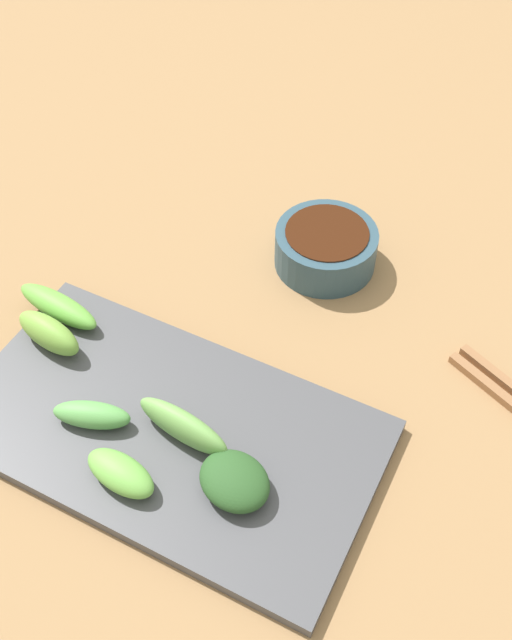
{
  "coord_description": "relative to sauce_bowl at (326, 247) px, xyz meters",
  "views": [
    {
      "loc": [
        0.36,
        0.22,
        0.55
      ],
      "look_at": [
        -0.02,
        0.02,
        0.05
      ],
      "focal_mm": 41.8,
      "sensor_mm": 36.0,
      "label": 1
    }
  ],
  "objects": [
    {
      "name": "tabletop",
      "position": [
        0.15,
        -0.03,
        -0.03
      ],
      "size": [
        2.1,
        2.1,
        0.02
      ],
      "primitive_type": "cube",
      "color": "#967048",
      "rests_on": "ground"
    },
    {
      "name": "broccoli_stalk_3",
      "position": [
        0.3,
        -0.04,
        0.0
      ],
      "size": [
        0.04,
        0.07,
        0.02
      ],
      "primitive_type": "ellipsoid",
      "rotation": [
        0.0,
        0.0,
        -0.13
      ],
      "color": "#6DB248",
      "rests_on": "serving_plate"
    },
    {
      "name": "broccoli_stalk_0",
      "position": [
        0.22,
        -0.17,
        0.01
      ],
      "size": [
        0.04,
        0.07,
        0.03
      ],
      "primitive_type": "ellipsoid",
      "rotation": [
        0.0,
        0.0,
        -0.15
      ],
      "color": "#77AD42",
      "rests_on": "serving_plate"
    },
    {
      "name": "sauce_bowl",
      "position": [
        0.0,
        0.0,
        0.0
      ],
      "size": [
        0.1,
        0.1,
        0.04
      ],
      "color": "#2E4B5A",
      "rests_on": "tabletop"
    },
    {
      "name": "broccoli_stalk_1",
      "position": [
        0.18,
        -0.19,
        0.0
      ],
      "size": [
        0.03,
        0.09,
        0.02
      ],
      "primitive_type": "ellipsoid",
      "rotation": [
        0.0,
        0.0,
        -0.11
      ],
      "color": "#66AF41",
      "rests_on": "serving_plate"
    },
    {
      "name": "broccoli_stalk_2",
      "position": [
        0.27,
        -0.09,
        0.0
      ],
      "size": [
        0.04,
        0.07,
        0.02
      ],
      "primitive_type": "ellipsoid",
      "rotation": [
        0.0,
        0.0,
        0.33
      ],
      "color": "#5DA351",
      "rests_on": "serving_plate"
    },
    {
      "name": "broccoli_stalk_4",
      "position": [
        0.25,
        -0.02,
        0.01
      ],
      "size": [
        0.03,
        0.09,
        0.03
      ],
      "primitive_type": "ellipsoid",
      "rotation": [
        0.0,
        0.0,
        -0.12
      ],
      "color": "#6FA851",
      "rests_on": "serving_plate"
    },
    {
      "name": "serving_plate",
      "position": [
        0.24,
        -0.03,
        -0.02
      ],
      "size": [
        0.19,
        0.35,
        0.01
      ],
      "primitive_type": "cube",
      "color": "#47484C",
      "rests_on": "tabletop"
    },
    {
      "name": "broccoli_leafy_5",
      "position": [
        0.27,
        0.04,
        0.0
      ],
      "size": [
        0.06,
        0.07,
        0.02
      ],
      "primitive_type": "ellipsoid",
      "rotation": [
        0.0,
        0.0,
        -0.27
      ],
      "color": "#295124",
      "rests_on": "serving_plate"
    }
  ]
}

